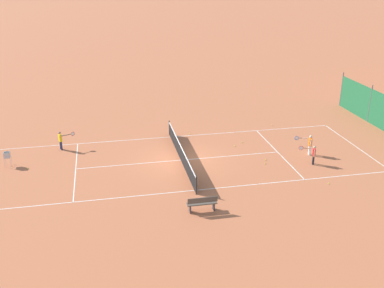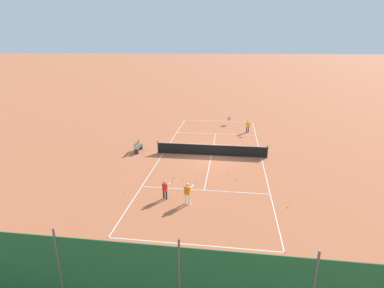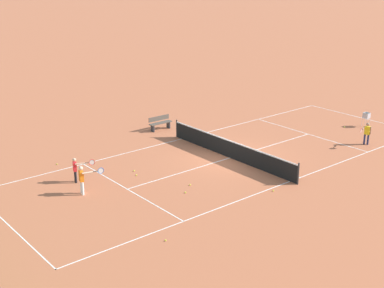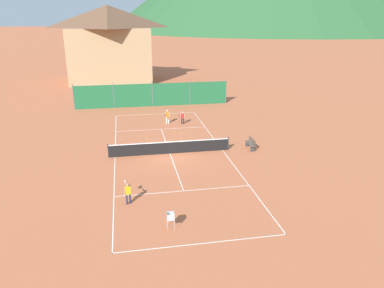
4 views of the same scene
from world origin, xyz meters
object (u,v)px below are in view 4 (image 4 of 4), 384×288
at_px(player_far_service, 167,116).
at_px(ball_hopper, 171,217).
at_px(player_near_baseline, 128,191).
at_px(tennis_ball_near_corner, 147,138).
at_px(tennis_ball_far_corner, 107,127).
at_px(tennis_ball_by_net_right, 181,215).
at_px(alpine_chalet, 109,43).
at_px(player_near_service, 182,117).
at_px(tennis_ball_alley_right, 111,150).
at_px(tennis_ball_alley_left, 175,132).
at_px(tennis_net, 170,147).
at_px(tennis_ball_service_box, 140,136).
at_px(tennis_ball_by_net_left, 181,133).
at_px(tennis_ball_mid_court, 210,123).
at_px(courtside_bench, 251,143).

bearing_deg(player_far_service, ball_hopper, -96.37).
height_order(player_near_baseline, tennis_ball_near_corner, player_near_baseline).
bearing_deg(tennis_ball_far_corner, tennis_ball_by_net_right, -75.82).
bearing_deg(tennis_ball_by_net_right, alpine_chalet, 95.71).
relative_size(player_near_service, tennis_ball_alley_right, 18.20).
height_order(tennis_ball_alley_right, tennis_ball_alley_left, same).
height_order(tennis_net, player_near_service, player_near_service).
distance_m(tennis_ball_by_net_right, tennis_ball_service_box, 13.91).
bearing_deg(player_near_service, tennis_net, -105.80).
relative_size(player_near_baseline, tennis_ball_far_corner, 19.18).
bearing_deg(tennis_ball_alley_left, player_far_service, 95.31).
xyz_separation_m(tennis_net, tennis_ball_alley_left, (1.07, 5.19, -0.47)).
bearing_deg(tennis_net, tennis_ball_by_net_right, -93.67).
height_order(tennis_net, tennis_ball_service_box, tennis_net).
bearing_deg(ball_hopper, tennis_ball_by_net_right, 60.01).
height_order(player_near_service, tennis_ball_by_net_right, player_near_service).
height_order(player_near_service, tennis_ball_by_net_left, player_near_service).
xyz_separation_m(tennis_ball_mid_court, ball_hopper, (-6.15, -17.88, 0.62)).
xyz_separation_m(tennis_ball_by_net_right, courtside_bench, (6.93, 9.11, 0.42)).
xyz_separation_m(player_near_service, tennis_ball_near_corner, (-3.69, -3.82, -0.67)).
distance_m(player_far_service, tennis_ball_near_corner, 4.87).
distance_m(player_near_baseline, player_near_service, 16.10).
distance_m(tennis_ball_mid_court, tennis_ball_alley_left, 4.43).
bearing_deg(tennis_ball_far_corner, tennis_ball_near_corner, -49.18).
bearing_deg(player_near_service, ball_hopper, -100.84).
height_order(tennis_ball_mid_court, tennis_ball_service_box, same).
height_order(tennis_ball_mid_court, tennis_ball_far_corner, same).
height_order(player_far_service, tennis_ball_service_box, player_far_service).
distance_m(tennis_ball_by_net_left, tennis_ball_far_corner, 7.16).
distance_m(tennis_ball_alley_left, ball_hopper, 15.78).
xyz_separation_m(tennis_ball_far_corner, tennis_ball_by_net_right, (4.32, -17.11, 0.00)).
xyz_separation_m(player_far_service, tennis_ball_far_corner, (-5.70, -0.28, -0.73)).
height_order(tennis_net, tennis_ball_alley_left, tennis_net).
height_order(player_near_service, tennis_ball_near_corner, player_near_service).
relative_size(player_near_baseline, player_far_service, 0.96).
distance_m(player_near_service, tennis_ball_alley_left, 2.89).
distance_m(tennis_net, tennis_ball_far_corner, 9.32).
xyz_separation_m(player_near_service, alpine_chalet, (-7.06, 25.76, 5.12)).
bearing_deg(ball_hopper, tennis_ball_near_corner, 90.83).
relative_size(tennis_ball_by_net_right, tennis_ball_service_box, 1.00).
height_order(tennis_ball_by_net_right, tennis_ball_near_corner, same).
height_order(tennis_ball_mid_court, alpine_chalet, alpine_chalet).
relative_size(tennis_ball_by_net_right, courtside_bench, 0.04).
height_order(tennis_ball_far_corner, tennis_ball_alley_left, same).
distance_m(tennis_net, alpine_chalet, 34.29).
distance_m(tennis_ball_by_net_left, tennis_ball_mid_court, 4.12).
height_order(courtside_bench, alpine_chalet, alpine_chalet).
height_order(player_far_service, tennis_ball_alley_left, player_far_service).
relative_size(tennis_ball_by_net_left, tennis_ball_service_box, 1.00).
relative_size(tennis_ball_alley_right, courtside_bench, 0.04).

